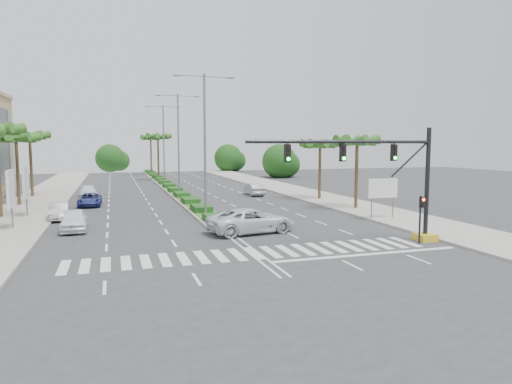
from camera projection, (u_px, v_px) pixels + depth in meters
ground at (254, 253)px, 25.83m from camera, size 160.00×160.00×0.00m
footpath_right at (333, 201)px, 49.34m from camera, size 6.00×120.00×0.15m
footpath_left at (23, 213)px, 40.24m from camera, size 6.00×120.00×0.15m
median at (165, 185)px, 68.50m from camera, size 2.20×75.00×0.20m
median_grass at (165, 184)px, 68.48m from camera, size 1.80×75.00×0.04m
signal_gantry at (397, 188)px, 28.24m from camera, size 12.60×1.20×7.20m
pedestrian_signal at (421, 211)px, 28.14m from camera, size 0.28×0.36×3.00m
direction_sign at (383, 190)px, 37.19m from camera, size 2.70×0.11×3.40m
billboard_near at (11, 189)px, 32.56m from camera, size 0.18×2.10×4.35m
billboard_far at (26, 183)px, 38.25m from camera, size 0.18×2.10×4.35m
palm_left_far at (16, 141)px, 44.87m from camera, size 4.57×4.68×7.35m
palm_left_end at (30, 138)px, 52.42m from camera, size 4.57×4.68×7.75m
palm_right_near at (357, 144)px, 42.80m from camera, size 4.57×4.68×7.05m
palm_right_far at (320, 147)px, 50.42m from camera, size 4.57×4.68×6.75m
palm_median_a at (158, 138)px, 77.25m from camera, size 4.57×4.68×8.05m
palm_median_b at (151, 139)px, 91.47m from camera, size 4.57×4.68×8.05m
streetlight_near at (205, 137)px, 38.40m from camera, size 5.10×0.25×12.00m
streetlight_mid at (178, 139)px, 53.57m from camera, size 5.10×0.25×12.00m
streetlight_far at (164, 140)px, 68.75m from camera, size 5.10×0.25×12.00m
car_parked_a at (74, 220)px, 32.54m from camera, size 1.91×4.52×1.53m
car_parked_b at (59, 211)px, 37.39m from camera, size 1.72×4.30×1.39m
car_parked_c at (90, 200)px, 45.58m from camera, size 2.23×4.71×1.30m
car_parked_d at (88, 192)px, 52.90m from camera, size 2.20×4.65×1.31m
car_crossing at (251, 221)px, 31.75m from camera, size 6.56×3.82×1.72m
car_right at (254, 189)px, 55.15m from camera, size 1.74×4.55×1.48m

